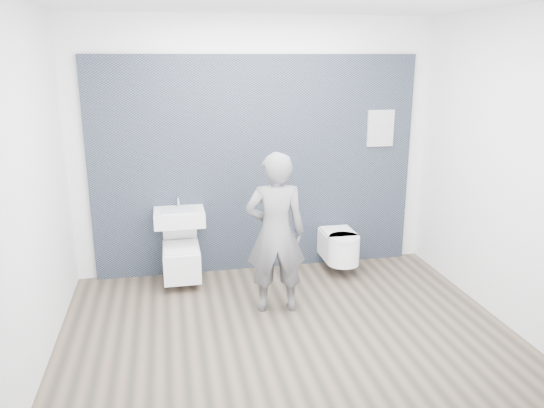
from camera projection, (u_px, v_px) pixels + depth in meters
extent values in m
plane|color=brown|center=(285.00, 327.00, 4.82)|extent=(4.00, 4.00, 0.00)
plane|color=white|center=(256.00, 148.00, 5.86)|extent=(4.00, 0.00, 4.00)
plane|color=white|center=(344.00, 234.00, 3.03)|extent=(4.00, 0.00, 4.00)
plane|color=white|center=(32.00, 188.00, 4.06)|extent=(0.00, 3.00, 3.00)
plane|color=white|center=(500.00, 167.00, 4.82)|extent=(0.00, 3.00, 3.00)
cube|color=black|center=(257.00, 266.00, 6.21)|extent=(3.60, 0.06, 2.40)
cube|color=white|center=(179.00, 217.00, 5.63)|extent=(0.53, 0.40, 0.16)
cube|color=silver|center=(179.00, 211.00, 5.59)|extent=(0.37, 0.26, 0.03)
cylinder|color=silver|center=(178.00, 201.00, 5.72)|extent=(0.02, 0.02, 0.13)
cylinder|color=silver|center=(178.00, 197.00, 5.66)|extent=(0.02, 0.09, 0.02)
cylinder|color=silver|center=(179.00, 224.00, 5.83)|extent=(0.04, 0.04, 0.11)
cube|color=white|center=(182.00, 261.00, 5.68)|extent=(0.38, 0.56, 0.32)
cylinder|color=silver|center=(181.00, 250.00, 5.60)|extent=(0.27, 0.27, 0.03)
cube|color=white|center=(181.00, 248.00, 5.60)|extent=(0.36, 0.44, 0.02)
cube|color=white|center=(180.00, 227.00, 5.70)|extent=(0.36, 0.24, 0.35)
cube|color=silver|center=(181.00, 263.00, 5.95)|extent=(0.10, 0.06, 0.08)
cube|color=white|center=(337.00, 245.00, 6.07)|extent=(0.36, 0.42, 0.30)
cylinder|color=white|center=(343.00, 251.00, 5.88)|extent=(0.36, 0.36, 0.30)
cube|color=white|center=(339.00, 232.00, 6.00)|extent=(0.34, 0.40, 0.03)
cylinder|color=white|center=(344.00, 238.00, 5.81)|extent=(0.34, 0.34, 0.03)
cube|color=silver|center=(332.00, 248.00, 6.27)|extent=(0.10, 0.06, 0.08)
cube|color=white|center=(373.00, 259.00, 6.44)|extent=(0.31, 0.03, 0.41)
imported|color=slate|center=(276.00, 233.00, 4.97)|extent=(0.60, 0.43, 1.55)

